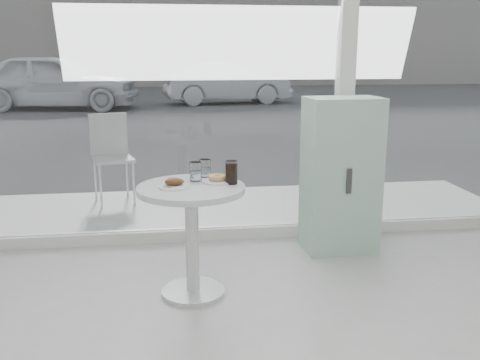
{
  "coord_description": "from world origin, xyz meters",
  "views": [
    {
      "loc": [
        -0.65,
        -1.53,
        1.64
      ],
      "look_at": [
        -0.2,
        1.7,
        0.85
      ],
      "focal_mm": 40.0,
      "sensor_mm": 36.0,
      "label": 1
    }
  ],
  "objects": [
    {
      "name": "storefront",
      "position": [
        0.07,
        3.0,
        1.71
      ],
      "size": [
        5.0,
        0.14,
        3.0
      ],
      "color": "white",
      "rests_on": "ground"
    },
    {
      "name": "cola_glass",
      "position": [
        -0.23,
        1.93,
        0.85
      ],
      "size": [
        0.08,
        0.08,
        0.16
      ],
      "color": "white",
      "rests_on": "main_table"
    },
    {
      "name": "patio_deck",
      "position": [
        0.0,
        3.8,
        0.03
      ],
      "size": [
        5.6,
        1.6,
        0.05
      ],
      "primitive_type": "cube",
      "color": "silver",
      "rests_on": "ground"
    },
    {
      "name": "street",
      "position": [
        0.0,
        16.0,
        -0.0
      ],
      "size": [
        40.0,
        24.0,
        0.0
      ],
      "primitive_type": "cube",
      "color": "#313131",
      "rests_on": "ground"
    },
    {
      "name": "car_silver",
      "position": [
        1.27,
        15.43,
        0.65
      ],
      "size": [
        4.09,
        1.85,
        1.3
      ],
      "primitive_type": "imported",
      "rotation": [
        0.0,
        0.0,
        1.69
      ],
      "color": "#A9ACB1",
      "rests_on": "street"
    },
    {
      "name": "mint_cabinet",
      "position": [
        0.77,
        2.61,
        0.64
      ],
      "size": [
        0.61,
        0.43,
        1.28
      ],
      "rotation": [
        0.0,
        0.0,
        0.05
      ],
      "color": "#A3D0B7",
      "rests_on": "ground"
    },
    {
      "name": "car_white",
      "position": [
        -3.75,
        14.48,
        0.79
      ],
      "size": [
        4.85,
        2.46,
        1.58
      ],
      "primitive_type": "imported",
      "rotation": [
        0.0,
        0.0,
        1.44
      ],
      "color": "white",
      "rests_on": "street"
    },
    {
      "name": "water_tumbler_a",
      "position": [
        -0.46,
        2.04,
        0.83
      ],
      "size": [
        0.08,
        0.08,
        0.13
      ],
      "color": "white",
      "rests_on": "main_table"
    },
    {
      "name": "patio_chair",
      "position": [
        -1.24,
        4.24,
        0.58
      ],
      "size": [
        0.5,
        0.5,
        0.94
      ],
      "rotation": [
        0.0,
        0.0,
        0.27
      ],
      "color": "silver",
      "rests_on": "patio_deck"
    },
    {
      "name": "water_tumbler_b",
      "position": [
        -0.39,
        2.15,
        0.83
      ],
      "size": [
        0.08,
        0.08,
        0.13
      ],
      "color": "white",
      "rests_on": "main_table"
    },
    {
      "name": "main_table",
      "position": [
        -0.5,
        1.9,
        0.55
      ],
      "size": [
        0.72,
        0.72,
        0.77
      ],
      "color": "silver",
      "rests_on": "ground"
    },
    {
      "name": "plate_donut",
      "position": [
        -0.32,
        1.98,
        0.79
      ],
      "size": [
        0.21,
        0.21,
        0.05
      ],
      "color": "white",
      "rests_on": "main_table"
    },
    {
      "name": "plate_fritter",
      "position": [
        -0.61,
        1.88,
        0.8
      ],
      "size": [
        0.2,
        0.2,
        0.07
      ],
      "color": "white",
      "rests_on": "main_table"
    }
  ]
}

